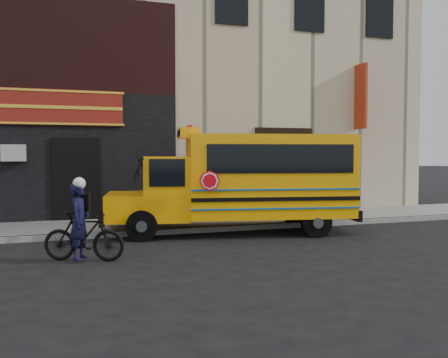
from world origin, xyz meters
The scene contains 8 objects.
ground centered at (0.00, 0.00, 0.00)m, with size 120.00×120.00×0.00m, color black.
curb centered at (0.00, 2.60, 0.07)m, with size 40.00×0.20×0.15m, color gray.
sidewalk centered at (0.00, 4.10, 0.07)m, with size 40.00×3.00×0.15m, color #65615E.
building centered at (-0.04, 10.45, 6.13)m, with size 20.00×10.70×12.00m.
school_bus centered at (1.18, 2.10, 1.51)m, with size 7.18×3.39×2.92m.
sign_pole centered at (4.19, 2.82, 1.58)m, with size 0.12×0.24×2.85m.
bicycle centered at (-3.30, -0.22, 0.52)m, with size 0.48×1.71×1.03m, color black.
cyclist centered at (-3.38, -0.24, 0.79)m, with size 0.58×0.38×1.59m, color black.
Camera 1 is at (-3.86, -10.88, 2.25)m, focal length 40.00 mm.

